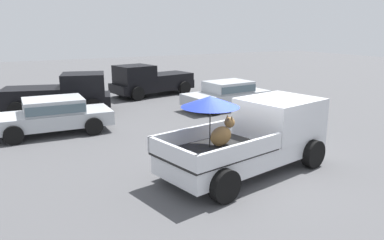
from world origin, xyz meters
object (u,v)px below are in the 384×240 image
object	(u,v)px
pickup_truck_main	(256,135)
pickup_truck_red	(150,80)
parked_sedan_far	(53,114)
pickup_truck_far	(62,94)
parked_sedan_near	(227,93)

from	to	relation	value
pickup_truck_main	pickup_truck_red	distance (m)	12.42
pickup_truck_main	pickup_truck_red	xyz separation A→B (m)	(1.86, 12.27, -0.11)
pickup_truck_red	parked_sedan_far	distance (m)	8.51
parked_sedan_far	pickup_truck_far	bearing A→B (deg)	-102.83
pickup_truck_red	parked_sedan_near	world-z (taller)	pickup_truck_red
pickup_truck_red	pickup_truck_far	distance (m)	5.73
pickup_truck_main	parked_sedan_far	world-z (taller)	pickup_truck_main
pickup_truck_red	parked_sedan_near	xyz separation A→B (m)	(1.95, -5.14, -0.13)
pickup_truck_red	pickup_truck_far	xyz separation A→B (m)	(-5.29, -2.20, 0.00)
pickup_truck_red	parked_sedan_far	size ratio (longest dim) A/B	1.15
pickup_truck_red	pickup_truck_far	world-z (taller)	same
parked_sedan_far	parked_sedan_near	bearing A→B (deg)	-173.18
pickup_truck_red	pickup_truck_main	bearing A→B (deg)	71.33
pickup_truck_main	parked_sedan_near	distance (m)	8.09
pickup_truck_red	parked_sedan_near	bearing A→B (deg)	100.68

